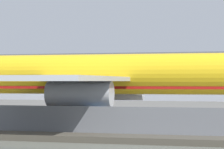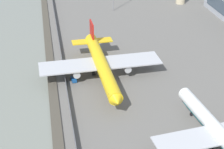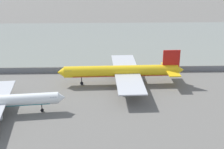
% 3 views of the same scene
% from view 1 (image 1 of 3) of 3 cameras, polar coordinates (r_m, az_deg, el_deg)
% --- Properties ---
extents(ground_plane, '(500.00, 500.00, 0.00)m').
position_cam_1_polar(ground_plane, '(62.84, -2.06, -4.99)').
color(ground_plane, '#66635E').
extents(shoreline_seawall, '(320.00, 3.00, 0.50)m').
position_cam_1_polar(shoreline_seawall, '(43.63, -9.79, -6.53)').
color(shoreline_seawall, '#474238').
rests_on(shoreline_seawall, ground).
extents(perimeter_fence, '(280.00, 0.10, 2.49)m').
position_cam_1_polar(perimeter_fence, '(47.67, -7.56, -4.84)').
color(perimeter_fence, slate).
rests_on(perimeter_fence, ground).
extents(cargo_jet_yellow, '(50.14, 43.16, 13.80)m').
position_cam_1_polar(cargo_jet_yellow, '(59.14, -0.94, -0.15)').
color(cargo_jet_yellow, yellow).
rests_on(cargo_jet_yellow, ground).
extents(baggage_tug, '(3.39, 2.02, 1.80)m').
position_cam_1_polar(baggage_tug, '(49.52, -3.06, -5.20)').
color(baggage_tug, '#19519E').
rests_on(baggage_tug, ground).
extents(terminal_building, '(99.51, 19.88, 11.48)m').
position_cam_1_polar(terminal_building, '(137.07, 0.72, -0.27)').
color(terminal_building, '#9EA3AD').
rests_on(terminal_building, ground).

